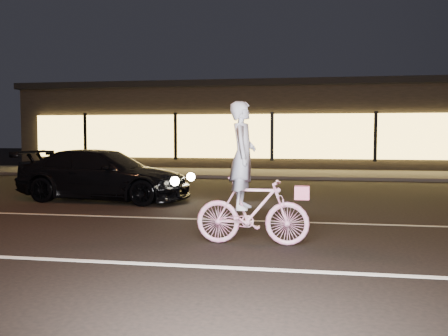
# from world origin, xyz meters

# --- Properties ---
(ground) EXTENTS (90.00, 90.00, 0.00)m
(ground) POSITION_xyz_m (0.00, 0.00, 0.00)
(ground) COLOR black
(ground) RESTS_ON ground
(lane_stripe_near) EXTENTS (60.00, 0.12, 0.01)m
(lane_stripe_near) POSITION_xyz_m (0.00, -1.50, 0.00)
(lane_stripe_near) COLOR silver
(lane_stripe_near) RESTS_ON ground
(lane_stripe_far) EXTENTS (60.00, 0.10, 0.01)m
(lane_stripe_far) POSITION_xyz_m (0.00, 2.00, 0.00)
(lane_stripe_far) COLOR gray
(lane_stripe_far) RESTS_ON ground
(sidewalk) EXTENTS (30.00, 4.00, 0.12)m
(sidewalk) POSITION_xyz_m (0.00, 13.00, 0.06)
(sidewalk) COLOR #383533
(sidewalk) RESTS_ON ground
(storefront) EXTENTS (25.40, 8.42, 4.20)m
(storefront) POSITION_xyz_m (0.00, 18.97, 2.15)
(storefront) COLOR black
(storefront) RESTS_ON ground
(cyclist) EXTENTS (1.77, 0.61, 2.23)m
(cyclist) POSITION_xyz_m (0.82, -0.10, 0.79)
(cyclist) COLOR #DE3F95
(cyclist) RESTS_ON ground
(sedan) EXTENTS (4.67, 2.20, 1.32)m
(sedan) POSITION_xyz_m (-3.53, 4.41, 0.66)
(sedan) COLOR black
(sedan) RESTS_ON ground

